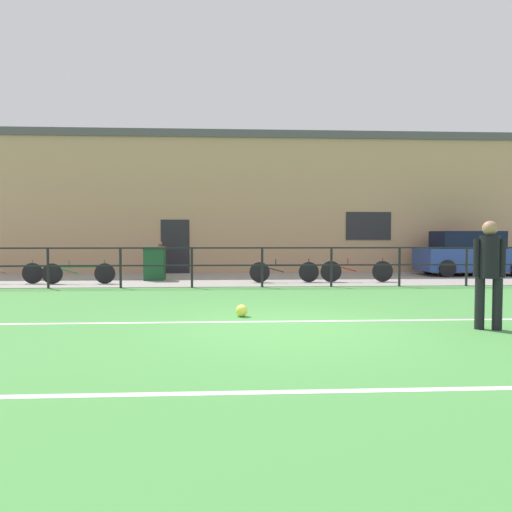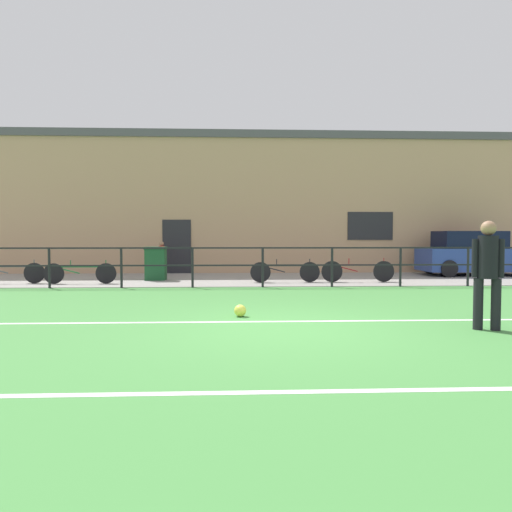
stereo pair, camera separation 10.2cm
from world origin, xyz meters
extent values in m
cube|color=#478C42|center=(0.00, 0.00, -0.02)|extent=(60.00, 44.00, 0.04)
cube|color=white|center=(0.00, 0.58, 0.00)|extent=(36.00, 0.11, 0.00)
cube|color=white|center=(0.00, -3.06, 0.00)|extent=(36.00, 0.11, 0.00)
cube|color=gray|center=(0.00, 8.50, 0.01)|extent=(48.00, 5.00, 0.02)
cylinder|color=black|center=(-6.00, 6.00, 0.57)|extent=(0.07, 0.07, 1.15)
cylinder|color=black|center=(-4.00, 6.00, 0.57)|extent=(0.07, 0.07, 1.15)
cylinder|color=black|center=(-2.00, 6.00, 0.57)|extent=(0.07, 0.07, 1.15)
cylinder|color=black|center=(0.00, 6.00, 0.57)|extent=(0.07, 0.07, 1.15)
cylinder|color=black|center=(2.00, 6.00, 0.57)|extent=(0.07, 0.07, 1.15)
cylinder|color=black|center=(4.00, 6.00, 0.57)|extent=(0.07, 0.07, 1.15)
cylinder|color=black|center=(6.00, 6.00, 0.57)|extent=(0.07, 0.07, 1.15)
cube|color=black|center=(0.00, 6.00, 1.13)|extent=(36.00, 0.04, 0.04)
cube|color=black|center=(0.00, 6.00, 0.63)|extent=(36.00, 0.04, 0.04)
cube|color=tan|center=(0.00, 12.20, 2.64)|extent=(28.00, 2.40, 5.28)
cube|color=#232328|center=(-3.06, 10.98, 1.05)|extent=(1.10, 0.04, 2.10)
cube|color=#232328|center=(4.55, 10.98, 1.87)|extent=(1.80, 0.04, 1.10)
cube|color=#4C4C51|center=(0.00, 12.20, 5.43)|extent=(28.00, 2.56, 0.30)
cylinder|color=black|center=(3.02, -0.23, 0.40)|extent=(0.15, 0.15, 0.81)
cylinder|color=black|center=(3.26, -0.31, 0.40)|extent=(0.15, 0.15, 0.81)
cylinder|color=black|center=(3.14, -0.27, 1.14)|extent=(0.30, 0.30, 0.67)
sphere|color=#A37556|center=(3.14, -0.27, 1.59)|extent=(0.23, 0.23, 0.23)
cylinder|color=black|center=(2.97, -0.21, 1.12)|extent=(0.11, 0.11, 0.60)
cylinder|color=black|center=(3.32, -0.33, 1.12)|extent=(0.11, 0.11, 0.60)
sphere|color=#E5E04C|center=(-0.70, 1.11, 0.11)|extent=(0.22, 0.22, 0.22)
cylinder|color=#232D4C|center=(-3.42, 10.14, 0.32)|extent=(0.11, 0.11, 0.59)
cylinder|color=#232D4C|center=(-3.60, 10.09, 0.32)|extent=(0.11, 0.11, 0.59)
cylinder|color=red|center=(-3.51, 10.12, 0.86)|extent=(0.22, 0.22, 0.49)
sphere|color=#A37556|center=(-3.51, 10.12, 1.19)|extent=(0.17, 0.17, 0.17)
cylinder|color=red|center=(-3.38, 10.16, 0.84)|extent=(0.08, 0.08, 0.44)
cylinder|color=red|center=(-3.63, 10.08, 0.84)|extent=(0.08, 0.08, 0.44)
cube|color=#28428E|center=(8.02, 9.57, 0.60)|extent=(3.82, 1.68, 0.83)
cube|color=black|center=(7.83, 9.57, 1.33)|extent=(2.29, 1.41, 0.63)
cylinder|color=black|center=(6.72, 8.77, 0.32)|extent=(0.60, 0.18, 0.60)
cylinder|color=black|center=(6.72, 10.38, 0.32)|extent=(0.60, 0.18, 0.60)
cylinder|color=black|center=(9.32, 10.38, 0.32)|extent=(0.60, 0.18, 0.60)
cylinder|color=black|center=(0.00, 7.20, 0.34)|extent=(0.63, 0.04, 0.63)
cylinder|color=black|center=(1.54, 7.20, 0.34)|extent=(0.63, 0.04, 0.63)
cube|color=black|center=(0.77, 7.20, 0.54)|extent=(1.20, 0.04, 0.04)
cube|color=black|center=(0.39, 7.20, 0.44)|extent=(0.75, 0.03, 0.23)
cylinder|color=black|center=(0.50, 7.20, 0.64)|extent=(0.03, 0.03, 0.20)
cylinder|color=black|center=(1.54, 7.20, 0.61)|extent=(0.03, 0.03, 0.28)
cylinder|color=black|center=(2.25, 7.20, 0.35)|extent=(0.66, 0.04, 0.66)
cylinder|color=black|center=(3.90, 7.20, 0.35)|extent=(0.66, 0.04, 0.66)
cube|color=maroon|center=(3.07, 7.20, 0.57)|extent=(1.28, 0.04, 0.04)
cube|color=maroon|center=(2.66, 7.20, 0.46)|extent=(0.80, 0.03, 0.24)
cylinder|color=maroon|center=(2.78, 7.20, 0.67)|extent=(0.03, 0.03, 0.20)
cylinder|color=maroon|center=(3.90, 7.20, 0.64)|extent=(0.03, 0.03, 0.28)
cylinder|color=black|center=(-6.92, 7.20, 0.33)|extent=(0.63, 0.04, 0.63)
cube|color=#4C5156|center=(-7.70, 7.20, 0.54)|extent=(1.21, 0.04, 0.04)
cylinder|color=#4C5156|center=(-6.92, 7.20, 0.61)|extent=(0.03, 0.03, 0.28)
cylinder|color=black|center=(-6.28, 7.05, 0.33)|extent=(0.62, 0.04, 0.62)
cylinder|color=black|center=(-4.72, 7.05, 0.33)|extent=(0.62, 0.04, 0.62)
cube|color=#1E6633|center=(-5.50, 7.05, 0.53)|extent=(1.22, 0.04, 0.04)
cube|color=#1E6633|center=(-5.89, 7.05, 0.43)|extent=(0.77, 0.03, 0.23)
cylinder|color=#1E6633|center=(-5.77, 7.05, 0.63)|extent=(0.03, 0.03, 0.20)
cylinder|color=#1E6633|center=(-4.72, 7.05, 0.60)|extent=(0.03, 0.03, 0.28)
cube|color=#194C28|center=(-3.40, 8.16, 0.53)|extent=(0.65, 0.54, 1.01)
cube|color=#143D20|center=(-3.40, 8.16, 1.07)|extent=(0.68, 0.58, 0.08)
camera|label=1|loc=(-0.88, -7.40, 1.47)|focal=33.03mm
camera|label=2|loc=(-0.78, -7.40, 1.47)|focal=33.03mm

